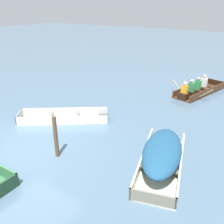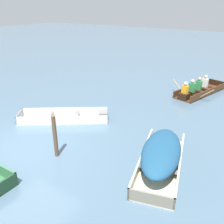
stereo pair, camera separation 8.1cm
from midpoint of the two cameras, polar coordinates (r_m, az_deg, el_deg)
name	(u,v)px [view 2 (the right image)]	position (r m, az deg, el deg)	size (l,w,h in m)	color
ground_plane	(26,151)	(8.40, -18.85, -8.47)	(80.00, 80.00, 0.00)	slate
skiff_cream_near_moored	(161,153)	(7.21, 11.54, -9.24)	(1.90, 3.33, 0.78)	beige
skiff_white_mid_moored	(67,117)	(10.06, -10.00, -1.19)	(3.35, 2.77, 0.35)	white
rowboat_dark_varnish_with_crew	(198,90)	(13.46, 19.29, 4.79)	(2.25, 3.57, 0.91)	#4C2D19
mooring_post	(55,136)	(7.59, -12.59, -5.49)	(0.12, 0.12, 1.33)	brown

